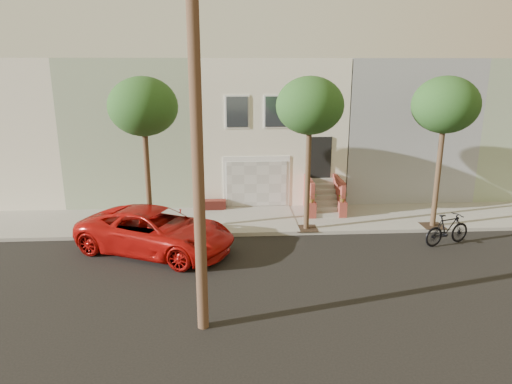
{
  "coord_description": "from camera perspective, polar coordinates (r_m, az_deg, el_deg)",
  "views": [
    {
      "loc": [
        -2.26,
        -14.26,
        6.83
      ],
      "look_at": [
        -1.19,
        3.0,
        2.04
      ],
      "focal_mm": 32.18,
      "sensor_mm": 36.0,
      "label": 1
    }
  ],
  "objects": [
    {
      "name": "sidewalk",
      "position": [
        20.86,
        2.86,
        -3.44
      ],
      "size": [
        40.0,
        3.7,
        0.15
      ],
      "primitive_type": "cube",
      "color": "gray",
      "rests_on": "ground"
    },
    {
      "name": "tree_right",
      "position": [
        20.22,
        22.48,
        9.86
      ],
      "size": [
        2.7,
        2.57,
        6.3
      ],
      "color": "#2D2116",
      "rests_on": "sidewalk"
    },
    {
      "name": "tree_left",
      "position": [
        18.51,
        -13.85,
        10.16
      ],
      "size": [
        2.7,
        2.57,
        6.3
      ],
      "color": "#2D2116",
      "rests_on": "sidewalk"
    },
    {
      "name": "tree_mid",
      "position": [
        18.51,
        6.71,
        10.49
      ],
      "size": [
        2.7,
        2.57,
        6.3
      ],
      "color": "#2D2116",
      "rests_on": "sidewalk"
    },
    {
      "name": "ground",
      "position": [
        15.97,
        5.0,
        -9.91
      ],
      "size": [
        90.0,
        90.0,
        0.0
      ],
      "primitive_type": "plane",
      "color": "black",
      "rests_on": "ground"
    },
    {
      "name": "pickup_truck",
      "position": [
        17.69,
        -12.33,
        -4.74
      ],
      "size": [
        6.57,
        4.96,
        1.66
      ],
      "primitive_type": "imported",
      "rotation": [
        0.0,
        0.0,
        1.15
      ],
      "color": "#B1100C",
      "rests_on": "ground"
    },
    {
      "name": "motorcycle",
      "position": [
        19.51,
        22.7,
        -4.29
      ],
      "size": [
        2.19,
        1.25,
        1.27
      ],
      "primitive_type": "imported",
      "rotation": [
        0.0,
        0.0,
        1.9
      ],
      "color": "black",
      "rests_on": "ground"
    },
    {
      "name": "house_row",
      "position": [
        25.74,
        1.53,
        8.36
      ],
      "size": [
        33.1,
        11.7,
        7.0
      ],
      "color": "beige",
      "rests_on": "sidewalk"
    }
  ]
}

